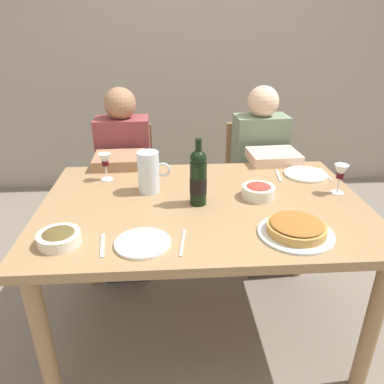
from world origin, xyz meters
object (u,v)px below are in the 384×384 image
at_px(water_pitcher, 149,174).
at_px(baked_tart, 296,228).
at_px(chair_left, 128,180).
at_px(wine_glass_left_diner, 341,173).
at_px(dining_table, 203,220).
at_px(olive_bowl, 59,237).
at_px(diner_right, 263,173).
at_px(chair_right, 252,176).
at_px(dinner_plate_left_setting, 143,243).
at_px(diner_left, 124,177).
at_px(wine_bottle, 198,177).
at_px(dinner_plate_right_setting, 306,174).
at_px(wine_glass_right_diner, 105,161).
at_px(salad_bowl, 258,191).

bearing_deg(water_pitcher, baked_tart, -37.09).
height_order(water_pitcher, chair_left, water_pitcher).
bearing_deg(wine_glass_left_diner, dining_table, -174.77).
relative_size(olive_bowl, diner_right, 0.14).
xyz_separation_m(olive_bowl, chair_right, (1.02, 1.23, -0.29)).
distance_m(olive_bowl, dinner_plate_left_setting, 0.31).
distance_m(dining_table, diner_left, 0.82).
relative_size(dining_table, diner_right, 1.29).
distance_m(wine_glass_left_diner, diner_left, 1.29).
bearing_deg(wine_bottle, baked_tart, -39.23).
bearing_deg(wine_glass_left_diner, baked_tart, -131.79).
height_order(baked_tart, dinner_plate_right_setting, baked_tart).
distance_m(baked_tart, chair_right, 1.26).
height_order(wine_bottle, chair_right, wine_bottle).
relative_size(wine_bottle, diner_right, 0.27).
xyz_separation_m(wine_glass_right_diner, dinner_plate_left_setting, (0.23, -0.64, -0.10)).
xyz_separation_m(wine_bottle, diner_right, (0.48, 0.69, -0.27)).
height_order(olive_bowl, wine_glass_right_diner, wine_glass_right_diner).
bearing_deg(olive_bowl, dining_table, 28.44).
distance_m(dining_table, dinner_plate_left_setting, 0.44).
distance_m(dinner_plate_left_setting, chair_left, 1.30).
relative_size(olive_bowl, dinner_plate_left_setting, 0.75).
height_order(olive_bowl, chair_right, chair_right).
bearing_deg(dining_table, chair_right, 64.16).
xyz_separation_m(baked_tart, salad_bowl, (-0.07, 0.34, 0.01)).
bearing_deg(water_pitcher, dinner_plate_right_setting, 10.14).
xyz_separation_m(salad_bowl, chair_left, (-0.72, 0.88, -0.30)).
height_order(water_pitcher, wine_glass_left_diner, water_pitcher).
relative_size(salad_bowl, chair_left, 0.18).
height_order(water_pitcher, olive_bowl, water_pitcher).
relative_size(wine_bottle, wine_glass_right_diner, 2.14).
bearing_deg(dinner_plate_right_setting, diner_right, 108.29).
relative_size(wine_glass_left_diner, diner_left, 0.13).
height_order(salad_bowl, diner_left, diner_left).
distance_m(wine_bottle, dinner_plate_left_setting, 0.42).
distance_m(chair_right, diner_right, 0.26).
relative_size(water_pitcher, diner_right, 0.18).
bearing_deg(dinner_plate_right_setting, wine_glass_right_diner, 179.41).
bearing_deg(diner_right, chair_left, -17.80).
relative_size(chair_left, diner_right, 0.75).
distance_m(olive_bowl, chair_right, 1.63).
bearing_deg(diner_right, dining_table, 52.84).
distance_m(water_pitcher, chair_left, 0.87).
bearing_deg(dinner_plate_left_setting, olive_bowl, 175.29).
bearing_deg(olive_bowl, wine_glass_right_diner, 81.90).
xyz_separation_m(water_pitcher, chair_left, (-0.20, 0.78, -0.35)).
distance_m(salad_bowl, wine_glass_left_diner, 0.40).
bearing_deg(wine_glass_left_diner, water_pitcher, 174.97).
bearing_deg(diner_left, diner_right, 178.75).
height_order(wine_glass_left_diner, diner_right, diner_right).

